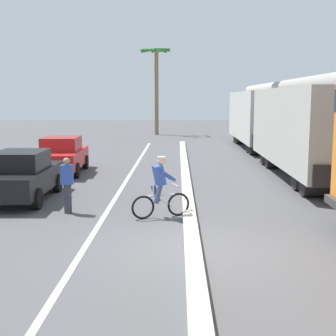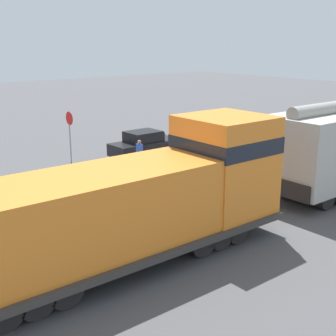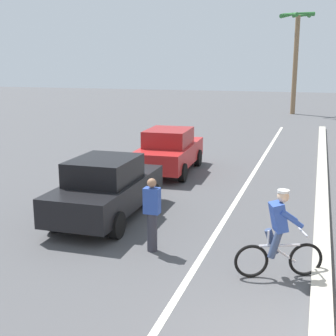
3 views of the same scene
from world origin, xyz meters
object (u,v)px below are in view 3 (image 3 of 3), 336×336
Objects in this scene: parked_car_black at (107,188)px; pedestrian_by_cars at (152,213)px; parked_car_red at (169,150)px; cyclist at (279,236)px; palm_tree_near at (297,41)px.

parked_car_black is 2.53m from pedestrian_by_cars.
parked_car_red is 2.64× the size of pedestrian_by_cars.
pedestrian_by_cars is (1.87, -1.71, 0.03)m from parked_car_black.
parked_car_black is at bearing -89.53° from parked_car_red.
cyclist is 0.22× the size of palm_tree_near.
pedestrian_by_cars is at bearing -75.10° from parked_car_red.
cyclist reaches higher than parked_car_black.
cyclist is at bearing -9.47° from pedestrian_by_cars.
palm_tree_near is at bearing 81.71° from parked_car_red.
palm_tree_near reaches higher than pedestrian_by_cars.
parked_car_black is at bearing 154.69° from cyclist.
cyclist reaches higher than parked_car_red.
cyclist is 2.73m from pedestrian_by_cars.
cyclist is (4.56, -2.16, 0.00)m from parked_car_black.
pedestrian_by_cars is at bearing -42.42° from parked_car_black.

